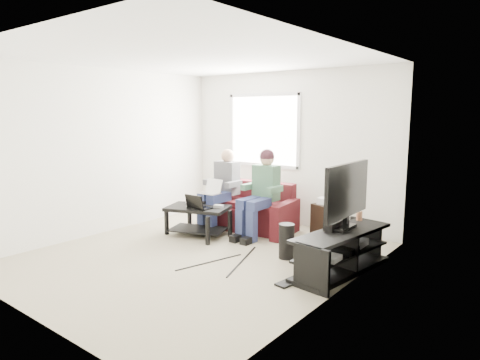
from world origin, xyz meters
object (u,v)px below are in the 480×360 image
object	(u,v)px
subwoofer	(287,241)
end_table	(325,218)
tv	(347,192)
tv_stand	(341,254)
sofa	(250,211)
coffee_table	(198,214)

from	to	relation	value
subwoofer	end_table	distance (m)	1.35
tv	tv_stand	bearing A→B (deg)	-88.53
sofa	end_table	bearing A→B (deg)	20.83
tv_stand	tv	size ratio (longest dim) A/B	1.44
sofa	tv_stand	world-z (taller)	sofa
tv_stand	tv	distance (m)	0.75
coffee_table	end_table	size ratio (longest dim) A/B	1.84
tv_stand	tv	xyz separation A→B (m)	(-0.00, 0.10, 0.74)
sofa	end_table	xyz separation A→B (m)	(1.16, 0.44, -0.03)
sofa	tv	size ratio (longest dim) A/B	1.55
sofa	tv	xyz separation A→B (m)	(2.07, -0.82, 0.68)
sofa	end_table	size ratio (longest dim) A/B	2.92
sofa	coffee_table	distance (m)	0.94
sofa	end_table	distance (m)	1.24
tv	coffee_table	bearing A→B (deg)	-178.91
subwoofer	tv_stand	bearing A→B (deg)	-1.18
tv_stand	end_table	bearing A→B (deg)	123.71
sofa	tv_stand	xyz separation A→B (m)	(2.07, -0.92, -0.06)
sofa	tv_stand	size ratio (longest dim) A/B	1.07
tv_stand	end_table	distance (m)	1.64
tv	subwoofer	distance (m)	1.08
coffee_table	tv	bearing A→B (deg)	1.09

